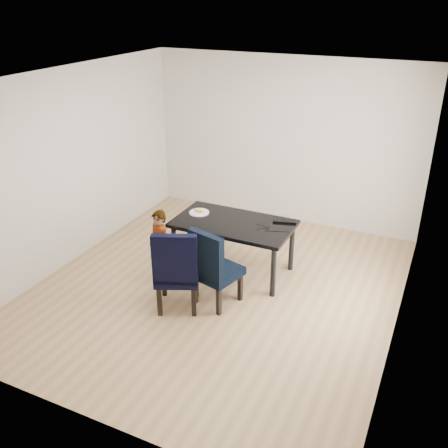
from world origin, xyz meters
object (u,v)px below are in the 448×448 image
at_px(chair_right, 218,266).
at_px(child, 160,247).
at_px(laptop, 285,219).
at_px(plate, 199,212).
at_px(dining_table, 233,247).
at_px(chair_left, 177,267).

relative_size(chair_right, child, 1.02).
bearing_deg(laptop, child, 21.25).
bearing_deg(laptop, plate, -1.34).
bearing_deg(dining_table, chair_left, -104.04).
height_order(chair_left, plate, chair_left).
bearing_deg(chair_right, laptop, 82.31).
bearing_deg(laptop, chair_right, 52.73).
bearing_deg(chair_left, plate, 80.58).
height_order(dining_table, chair_right, chair_right).
distance_m(dining_table, chair_right, 0.80).
bearing_deg(plate, chair_right, -50.74).
xyz_separation_m(dining_table, chair_right, (0.14, -0.78, 0.14)).
bearing_deg(plate, chair_left, -75.48).
bearing_deg(chair_right, dining_table, 114.89).
xyz_separation_m(chair_left, chair_right, (0.40, 0.28, -0.03)).
xyz_separation_m(plate, laptop, (1.17, 0.28, 0.00)).
distance_m(chair_right, plate, 1.13).
relative_size(dining_table, chair_right, 1.54).
xyz_separation_m(chair_left, laptop, (0.87, 1.41, 0.22)).
distance_m(child, laptop, 1.72).
distance_m(chair_left, child, 0.65).
distance_m(chair_left, plate, 1.19).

